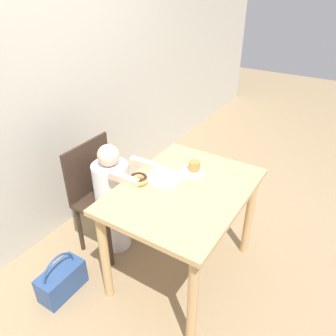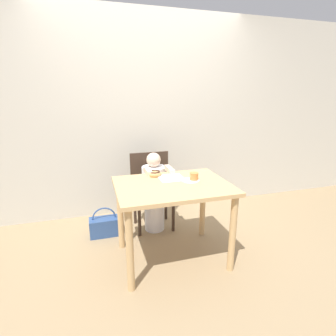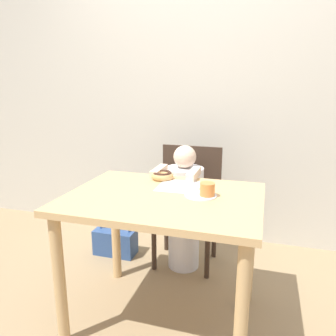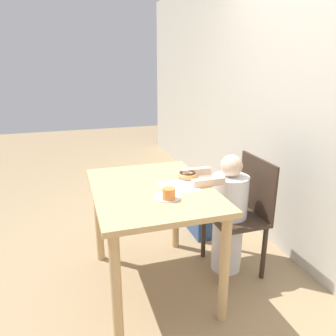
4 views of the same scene
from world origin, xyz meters
name	(u,v)px [view 1 (image 1 of 4)]	position (x,y,z in m)	size (l,w,h in m)	color
ground_plane	(181,270)	(0.00, 0.00, 0.00)	(12.00, 12.00, 0.00)	#997F5B
wall_back	(44,83)	(0.00, 1.19, 1.25)	(8.00, 0.05, 2.50)	beige
dining_table	(184,204)	(0.00, 0.00, 0.64)	(1.02, 0.76, 0.76)	tan
chair	(102,194)	(-0.03, 0.70, 0.47)	(0.46, 0.37, 0.88)	#38281E
child_figure	(114,200)	(-0.03, 0.59, 0.45)	(0.28, 0.48, 0.92)	white
donut	(138,179)	(-0.10, 0.29, 0.78)	(0.14, 0.14, 0.05)	tan
napkin	(164,177)	(0.04, 0.17, 0.76)	(0.24, 0.24, 0.00)	white
handbag	(62,280)	(-0.60, 0.62, 0.11)	(0.33, 0.16, 0.33)	#2D4C84
cup	(194,166)	(0.22, 0.05, 0.79)	(0.08, 0.08, 0.07)	orange
plate	(192,173)	(0.19, 0.05, 0.76)	(0.17, 0.17, 0.01)	silver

